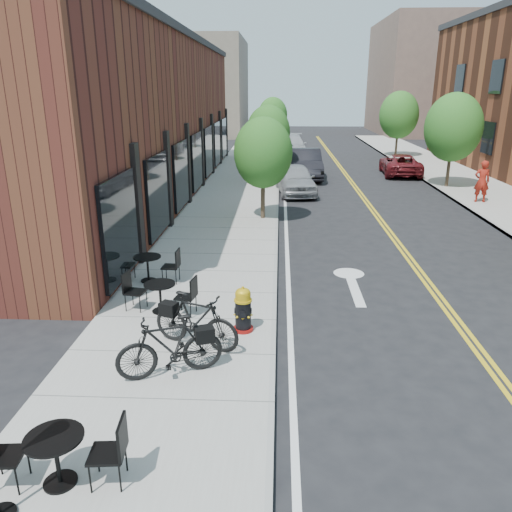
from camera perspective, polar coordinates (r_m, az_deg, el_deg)
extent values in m
plane|color=black|center=(11.00, 2.32, -7.86)|extent=(120.00, 120.00, 0.00)
cube|color=#9E9B93|center=(20.53, -3.05, 4.96)|extent=(4.00, 70.00, 0.12)
cube|color=#4B1E18|center=(24.76, -13.03, 14.93)|extent=(5.00, 28.00, 7.00)
cube|color=#726656|center=(58.40, -5.49, 18.65)|extent=(8.00, 14.00, 10.00)
cube|color=brown|center=(61.95, 18.66, 18.74)|extent=(10.00, 16.00, 12.00)
cylinder|color=#382B1E|center=(19.27, 0.79, 6.72)|extent=(0.16, 0.16, 1.61)
ellipsoid|color=#296C22|center=(19.00, 0.81, 11.70)|extent=(2.20, 2.20, 2.64)
cylinder|color=#382B1E|center=(27.14, 1.37, 10.28)|extent=(0.16, 0.16, 1.68)
ellipsoid|color=#296C22|center=(26.94, 1.40, 13.98)|extent=(2.30, 2.30, 2.76)
cylinder|color=#382B1E|center=(35.08, 1.70, 12.09)|extent=(0.16, 0.16, 1.57)
ellipsoid|color=#296C22|center=(34.93, 1.72, 14.74)|extent=(2.10, 2.10, 2.52)
cylinder|color=#382B1E|center=(43.03, 1.91, 13.39)|extent=(0.16, 0.16, 1.71)
ellipsoid|color=#296C22|center=(42.90, 1.93, 15.81)|extent=(2.40, 2.40, 2.88)
cylinder|color=#382B1E|center=(27.51, 21.12, 9.31)|extent=(0.16, 0.16, 1.82)
ellipsoid|color=#296C22|center=(27.30, 21.63, 13.51)|extent=(2.80, 2.80, 3.36)
cylinder|color=#382B1E|center=(39.00, 15.75, 12.26)|extent=(0.16, 0.16, 1.82)
ellipsoid|color=#296C22|center=(38.85, 16.02, 15.23)|extent=(2.80, 2.80, 3.36)
cylinder|color=maroon|center=(10.50, -1.47, -8.30)|extent=(0.43, 0.43, 0.06)
cylinder|color=black|center=(10.36, -1.48, -6.73)|extent=(0.33, 0.33, 0.63)
cylinder|color=gold|center=(10.22, -1.50, -5.07)|extent=(0.38, 0.38, 0.04)
cylinder|color=gold|center=(10.19, -1.50, -4.64)|extent=(0.32, 0.32, 0.15)
ellipsoid|color=gold|center=(10.15, -1.51, -4.20)|extent=(0.31, 0.31, 0.18)
cylinder|color=gold|center=(10.12, -1.51, -3.70)|extent=(0.05, 0.05, 0.06)
imported|color=black|center=(8.86, -9.84, -10.15)|extent=(1.93, 1.15, 1.12)
imported|color=black|center=(9.71, -6.89, -7.35)|extent=(1.90, 1.16, 1.10)
cylinder|color=black|center=(7.43, -21.44, -22.89)|extent=(0.46, 0.46, 0.03)
cylinder|color=black|center=(7.22, -21.77, -20.89)|extent=(0.06, 0.06, 0.68)
cylinder|color=black|center=(7.01, -22.12, -18.70)|extent=(0.79, 0.79, 0.03)
cylinder|color=black|center=(11.53, -10.77, -6.17)|extent=(0.47, 0.47, 0.03)
cylinder|color=black|center=(11.40, -10.86, -4.71)|extent=(0.06, 0.06, 0.65)
cylinder|color=black|center=(11.27, -10.96, -3.18)|extent=(0.82, 0.82, 0.03)
cylinder|color=black|center=(13.34, -12.15, -2.75)|extent=(0.43, 0.43, 0.03)
cylinder|color=black|center=(13.23, -12.25, -1.46)|extent=(0.06, 0.06, 0.65)
cylinder|color=black|center=(13.13, -12.34, -0.10)|extent=(0.74, 0.74, 0.03)
imported|color=gray|center=(24.53, 4.52, 8.75)|extent=(2.16, 4.36, 1.43)
imported|color=black|center=(29.01, 5.62, 10.45)|extent=(1.85, 5.00, 1.63)
imported|color=#B0B0B5|center=(37.48, 3.96, 12.35)|extent=(2.43, 5.74, 1.65)
imported|color=maroon|center=(31.16, 16.16, 10.02)|extent=(2.37, 4.61, 1.25)
imported|color=maroon|center=(24.18, 24.41, 7.77)|extent=(0.70, 0.49, 1.82)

